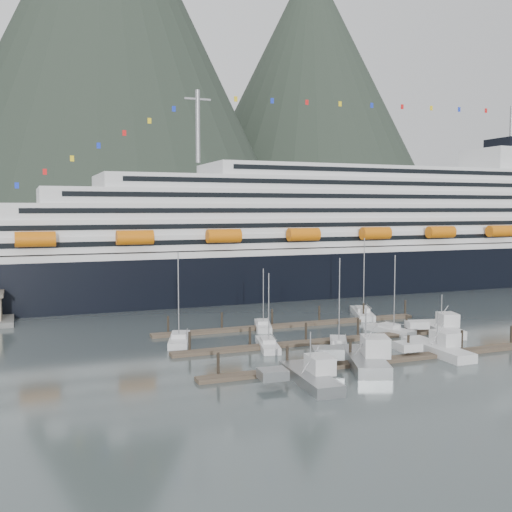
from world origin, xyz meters
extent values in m
plane|color=#3E494A|center=(0.00, 0.00, 0.00)|extent=(1600.00, 1600.00, 0.00)
cone|color=black|center=(40.00, 560.00, 180.00)|extent=(400.00, 400.00, 420.00)
cone|color=black|center=(300.00, 620.00, 155.00)|extent=(360.00, 360.00, 360.00)
cube|color=black|center=(25.00, 55.00, 4.00)|extent=(210.00, 28.00, 12.00)
cube|color=silver|center=(25.00, 55.00, 10.50)|extent=(205.80, 27.44, 1.50)
cube|color=silver|center=(30.00, 55.00, 13.10)|extent=(185.00, 26.00, 3.20)
cube|color=black|center=(30.00, 41.95, 13.26)|extent=(175.75, 0.20, 1.00)
cube|color=silver|center=(32.00, 55.00, 16.30)|extent=(180.00, 25.00, 3.20)
cube|color=black|center=(32.00, 42.45, 16.46)|extent=(171.00, 0.20, 1.00)
cube|color=silver|center=(34.00, 55.00, 19.50)|extent=(172.00, 24.00, 3.20)
cube|color=black|center=(34.00, 42.95, 19.66)|extent=(163.40, 0.20, 1.00)
cube|color=silver|center=(36.00, 55.00, 22.70)|extent=(160.00, 23.00, 3.20)
cube|color=black|center=(36.00, 43.45, 22.86)|extent=(152.00, 0.20, 1.00)
cube|color=silver|center=(38.00, 55.00, 25.80)|extent=(140.00, 22.00, 3.00)
cube|color=black|center=(38.00, 43.95, 25.95)|extent=(133.00, 0.20, 1.00)
cube|color=silver|center=(40.00, 55.00, 28.80)|extent=(95.00, 20.00, 3.00)
cube|color=black|center=(40.00, 44.95, 28.95)|extent=(90.25, 0.20, 1.00)
cube|color=silver|center=(80.00, 55.00, 33.30)|extent=(22.00, 16.00, 6.00)
cube|color=black|center=(80.00, 55.00, 37.80)|extent=(10.00, 10.00, 3.00)
cylinder|color=gray|center=(-10.00, 55.00, 38.30)|extent=(1.00, 1.00, 16.00)
cylinder|color=gray|center=(80.00, 55.00, 43.30)|extent=(0.80, 0.80, 10.00)
cylinder|color=orange|center=(-45.00, 40.00, 14.50)|extent=(7.00, 2.80, 2.80)
cylinder|color=orange|center=(-27.00, 40.00, 14.50)|extent=(7.00, 2.80, 2.80)
cylinder|color=orange|center=(-9.00, 40.00, 14.50)|extent=(7.00, 2.80, 2.80)
cylinder|color=orange|center=(9.00, 40.00, 14.50)|extent=(7.00, 2.80, 2.80)
cylinder|color=orange|center=(27.00, 40.00, 14.50)|extent=(7.00, 2.80, 2.80)
cylinder|color=orange|center=(45.00, 40.00, 14.50)|extent=(7.00, 2.80, 2.80)
cylinder|color=orange|center=(63.00, 40.00, 14.50)|extent=(7.00, 2.80, 2.80)
cube|color=#3F3328|center=(-5.00, -10.00, 0.25)|extent=(48.00, 2.00, 0.50)
cylinder|color=black|center=(-26.00, -8.90, 1.40)|extent=(0.36, 0.36, 3.20)
cylinder|color=black|center=(-17.00, -8.90, 1.40)|extent=(0.36, 0.36, 3.20)
cylinder|color=black|center=(-8.00, -8.90, 1.40)|extent=(0.36, 0.36, 3.20)
cylinder|color=black|center=(1.00, -8.90, 1.40)|extent=(0.36, 0.36, 3.20)
cylinder|color=black|center=(10.00, -8.90, 1.40)|extent=(0.36, 0.36, 3.20)
cylinder|color=black|center=(19.00, -8.90, 1.40)|extent=(0.36, 0.36, 3.20)
cube|color=#3F3328|center=(-5.00, 3.00, 0.25)|extent=(48.00, 2.00, 0.50)
cylinder|color=black|center=(-26.00, 4.10, 1.40)|extent=(0.36, 0.36, 3.20)
cylinder|color=black|center=(-17.00, 4.10, 1.40)|extent=(0.36, 0.36, 3.20)
cylinder|color=black|center=(-8.00, 4.10, 1.40)|extent=(0.36, 0.36, 3.20)
cylinder|color=black|center=(1.00, 4.10, 1.40)|extent=(0.36, 0.36, 3.20)
cylinder|color=black|center=(10.00, 4.10, 1.40)|extent=(0.36, 0.36, 3.20)
cylinder|color=black|center=(19.00, 4.10, 1.40)|extent=(0.36, 0.36, 3.20)
cube|color=#3F3328|center=(-5.00, 16.00, 0.25)|extent=(48.00, 2.00, 0.50)
cylinder|color=black|center=(-26.00, 17.10, 1.40)|extent=(0.36, 0.36, 3.20)
cylinder|color=black|center=(-17.00, 17.10, 1.40)|extent=(0.36, 0.36, 3.20)
cylinder|color=black|center=(-8.00, 17.10, 1.40)|extent=(0.36, 0.36, 3.20)
cylinder|color=black|center=(1.00, 17.10, 1.40)|extent=(0.36, 0.36, 3.20)
cylinder|color=black|center=(10.00, 17.10, 1.40)|extent=(0.36, 0.36, 3.20)
cylinder|color=black|center=(19.00, 17.10, 1.40)|extent=(0.36, 0.36, 3.20)
cube|color=silver|center=(-25.82, 10.61, 0.25)|extent=(5.53, 9.94, 1.49)
cube|color=silver|center=(-25.82, 10.61, 1.22)|extent=(3.04, 3.83, 0.85)
cylinder|color=gray|center=(-26.11, 9.70, 7.37)|extent=(0.17, 0.17, 12.82)
cube|color=silver|center=(-14.73, 2.88, 0.25)|extent=(4.50, 9.28, 1.32)
cube|color=silver|center=(-14.73, 2.88, 1.08)|extent=(2.57, 3.49, 0.75)
cylinder|color=gray|center=(-14.94, 2.01, 5.91)|extent=(0.15, 0.15, 10.12)
cube|color=silver|center=(-5.20, -0.86, 0.25)|extent=(6.76, 9.97, 1.27)
cube|color=silver|center=(-5.20, -0.86, 1.05)|extent=(3.24, 3.95, 0.73)
cylinder|color=gray|center=(-5.66, -1.75, 6.97)|extent=(0.15, 0.15, 12.30)
cube|color=silver|center=(-10.10, 16.07, 0.25)|extent=(5.01, 8.85, 1.32)
cube|color=silver|center=(-10.10, 16.07, 1.09)|extent=(2.73, 3.42, 0.76)
cylinder|color=gray|center=(-10.37, 15.26, 5.52)|extent=(0.15, 0.15, 9.34)
cube|color=silver|center=(11.55, 20.00, 0.25)|extent=(7.11, 11.96, 1.56)
cube|color=silver|center=(11.55, 20.00, 1.28)|extent=(3.62, 4.64, 0.89)
cylinder|color=gray|center=(11.11, 18.91, 7.84)|extent=(0.18, 0.18, 13.67)
cube|color=silver|center=(7.57, 5.26, 0.25)|extent=(4.91, 9.13, 1.37)
cube|color=silver|center=(7.57, 5.26, 1.12)|extent=(2.74, 3.50, 0.78)
cylinder|color=gray|center=(7.82, 4.42, 6.78)|extent=(0.16, 0.16, 11.80)
cube|color=#919497|center=(-16.86, -15.00, 0.35)|extent=(4.18, 12.21, 1.85)
cube|color=#919497|center=(-21.40, -14.67, 1.48)|extent=(3.32, 2.86, 1.11)
cube|color=silver|center=(-15.66, -15.09, 2.12)|extent=(2.84, 3.78, 2.03)
cube|color=black|center=(-15.66, -15.09, 2.86)|extent=(2.64, 3.52, 0.46)
cylinder|color=gray|center=(-16.86, -15.00, 3.69)|extent=(0.15, 0.15, 4.61)
cube|color=#919497|center=(-7.05, -11.00, 0.35)|extent=(8.30, 13.23, 2.29)
cube|color=#919497|center=(-11.52, -9.31, 1.83)|extent=(4.62, 3.96, 1.37)
cube|color=silver|center=(-5.87, -11.45, 2.63)|extent=(4.33, 4.66, 2.52)
cube|color=black|center=(-5.87, -11.45, 3.55)|extent=(4.03, 4.35, 0.57)
cylinder|color=gray|center=(-7.05, -11.00, 4.58)|extent=(0.18, 0.18, 5.72)
cube|color=silver|center=(5.85, -8.80, 0.35)|extent=(3.53, 12.69, 1.80)
cube|color=silver|center=(1.05, -8.69, 1.44)|extent=(3.13, 2.84, 1.08)
cube|color=silver|center=(7.11, -8.82, 2.07)|extent=(2.61, 3.84, 1.98)
cube|color=black|center=(7.11, -8.82, 2.80)|extent=(2.42, 3.59, 0.45)
cylinder|color=gray|center=(5.85, -8.80, 3.61)|extent=(0.14, 0.14, 4.51)
cube|color=silver|center=(15.15, 1.98, 0.35)|extent=(5.97, 11.20, 1.94)
cube|color=silver|center=(11.21, 2.96, 1.55)|extent=(3.77, 3.08, 1.16)
cube|color=silver|center=(16.18, 1.72, 2.23)|extent=(3.41, 3.76, 2.13)
cube|color=black|center=(16.18, 1.72, 3.01)|extent=(3.17, 3.51, 0.49)
cylinder|color=gray|center=(15.15, 1.98, 3.88)|extent=(0.16, 0.16, 4.85)
camera|label=1|loc=(-47.35, -75.53, 20.15)|focal=42.00mm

